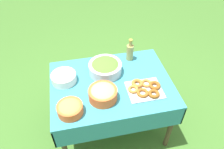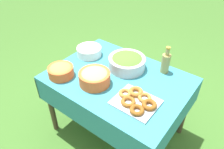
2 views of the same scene
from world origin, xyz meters
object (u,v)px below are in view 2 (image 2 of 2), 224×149
Objects in this scene: plate_stack at (89,51)px; olive_bowl at (61,70)px; salad_bowl at (127,62)px; pasta_bowl at (94,77)px; donut_platter at (137,101)px; olive_oil_bottle at (166,62)px.

olive_bowl is at bearing 94.63° from plate_stack.
salad_bowl reaches higher than plate_stack.
pasta_bowl is 0.79× the size of donut_platter.
pasta_bowl reaches higher than olive_bowl.
salad_bowl is 1.38× the size of plate_stack.
salad_bowl is at bearing -46.30° from donut_platter.
pasta_bowl is 1.07× the size of plate_stack.
salad_bowl is at bearing -104.13° from pasta_bowl.
plate_stack is at bearing -42.07° from pasta_bowl.
salad_bowl is at bearing -173.97° from plate_stack.
donut_platter is 0.70m from olive_bowl.
salad_bowl is 1.29× the size of pasta_bowl.
pasta_bowl is at bearing 52.21° from olive_oil_bottle.
olive_oil_bottle is 0.90m from olive_bowl.
olive_bowl is (-0.03, 0.39, 0.01)m from plate_stack.
plate_stack is 0.96× the size of olive_oil_bottle.
olive_oil_bottle is (-0.38, -0.49, 0.03)m from pasta_bowl.
pasta_bowl is at bearing 137.93° from plate_stack.
pasta_bowl is at bearing 75.87° from salad_bowl.
olive_oil_bottle is (-0.71, -0.20, 0.06)m from plate_stack.
donut_platter is at bearing 133.70° from salad_bowl.
olive_oil_bottle is at bearing -88.23° from donut_platter.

